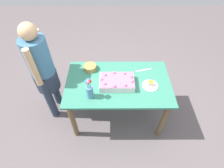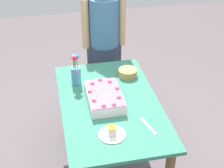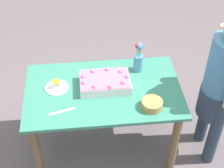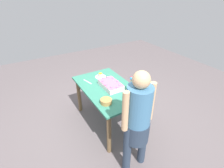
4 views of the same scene
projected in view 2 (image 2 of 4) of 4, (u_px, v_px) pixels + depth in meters
ground_plane at (110, 167)px, 3.21m from camera, size 8.00×8.00×0.00m
dining_table at (110, 115)px, 2.87m from camera, size 1.33×0.80×0.75m
sheet_cake at (104, 97)px, 2.78m from camera, size 0.42×0.27×0.11m
serving_plate_with_slice at (112, 133)px, 2.45m from camera, size 0.20×0.20×0.08m
cake_knife at (148, 126)px, 2.55m from camera, size 0.22×0.07×0.00m
flower_vase at (76, 72)px, 2.97m from camera, size 0.08×0.08×0.29m
fruit_bowl at (128, 73)px, 3.13m from camera, size 0.17×0.17×0.07m
person_standing at (104, 39)px, 3.56m from camera, size 0.31×0.45×1.49m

